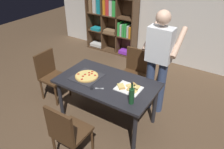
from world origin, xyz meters
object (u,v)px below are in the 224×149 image
object	(u,v)px
dining_table	(107,86)
bookshelf	(111,14)
chair_far_side	(134,70)
person_serving_pizza	(159,58)
chair_near_camera	(67,131)
kitchen_scissors	(95,88)
chair_left_end	(50,73)
pepperoni_pizza_on_tray	(87,76)
wine_bottle	(132,96)

from	to	relation	value
dining_table	bookshelf	bearing A→B (deg)	121.27
chair_far_side	person_serving_pizza	bearing A→B (deg)	-22.75
dining_table	chair_far_side	bearing A→B (deg)	90.00
chair_near_camera	kitchen_scissors	bearing A→B (deg)	93.94
dining_table	chair_near_camera	size ratio (longest dim) A/B	1.67
chair_left_end	bookshelf	bearing A→B (deg)	94.96
chair_far_side	pepperoni_pizza_on_tray	world-z (taller)	chair_far_side
dining_table	chair_left_end	world-z (taller)	chair_left_end
bookshelf	pepperoni_pizza_on_tray	xyz separation A→B (m)	(1.11, -2.44, -0.23)
chair_far_side	person_serving_pizza	distance (m)	0.75
chair_far_side	chair_left_end	world-z (taller)	same
person_serving_pizza	pepperoni_pizza_on_tray	distance (m)	1.16
person_serving_pizza	pepperoni_pizza_on_tray	size ratio (longest dim) A/B	4.16
bookshelf	chair_left_end	bearing A→B (deg)	-85.04
chair_near_camera	kitchen_scissors	distance (m)	0.71
chair_left_end	kitchen_scissors	xyz separation A→B (m)	(1.19, -0.24, 0.24)
pepperoni_pizza_on_tray	kitchen_scissors	xyz separation A→B (m)	(0.29, -0.19, -0.01)
chair_far_side	wine_bottle	distance (m)	1.34
chair_near_camera	chair_far_side	bearing A→B (deg)	90.00
chair_far_side	chair_left_end	size ratio (longest dim) A/B	1.00
person_serving_pizza	chair_left_end	bearing A→B (deg)	-158.57
bookshelf	kitchen_scissors	distance (m)	2.98
bookshelf	pepperoni_pizza_on_tray	bearing A→B (deg)	-65.49
chair_near_camera	person_serving_pizza	size ratio (longest dim) A/B	0.51
chair_left_end	dining_table	bearing A→B (deg)	0.00
dining_table	bookshelf	size ratio (longest dim) A/B	0.77
chair_left_end	kitchen_scissors	world-z (taller)	chair_left_end
bookshelf	pepperoni_pizza_on_tray	world-z (taller)	bookshelf
bookshelf	pepperoni_pizza_on_tray	distance (m)	2.69
chair_left_end	wine_bottle	bearing A→B (deg)	-8.08
pepperoni_pizza_on_tray	wine_bottle	xyz separation A→B (m)	(0.89, -0.20, 0.10)
dining_table	kitchen_scissors	bearing A→B (deg)	-100.67
chair_left_end	bookshelf	distance (m)	2.44
dining_table	chair_far_side	world-z (taller)	chair_far_side
chair_near_camera	wine_bottle	distance (m)	0.93
chair_far_side	wine_bottle	size ratio (longest dim) A/B	2.85
wine_bottle	kitchen_scissors	bearing A→B (deg)	179.04
dining_table	kitchen_scissors	size ratio (longest dim) A/B	7.77
chair_near_camera	pepperoni_pizza_on_tray	distance (m)	0.95
chair_far_side	bookshelf	distance (m)	2.12
dining_table	chair_left_end	bearing A→B (deg)	180.00
chair_far_side	wine_bottle	bearing A→B (deg)	-64.69
chair_far_side	person_serving_pizza	size ratio (longest dim) A/B	0.51
pepperoni_pizza_on_tray	wine_bottle	distance (m)	0.91
dining_table	person_serving_pizza	bearing A→B (deg)	52.83
dining_table	person_serving_pizza	xyz separation A→B (m)	(0.53, 0.69, 0.33)
chair_left_end	wine_bottle	distance (m)	1.84
bookshelf	kitchen_scissors	size ratio (longest dim) A/B	10.06
chair_near_camera	bookshelf	distance (m)	3.63
dining_table	pepperoni_pizza_on_tray	xyz separation A→B (m)	(-0.33, -0.06, 0.10)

